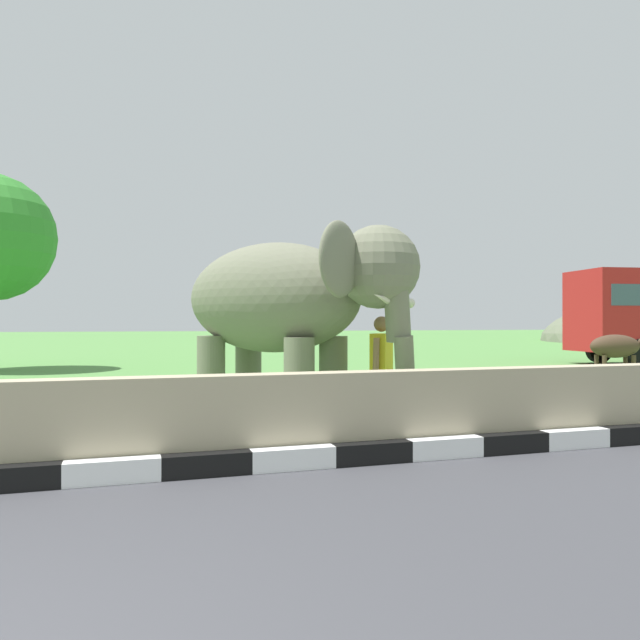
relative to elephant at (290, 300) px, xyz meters
The scene contains 4 objects.
barrier_parapet 3.17m from the elephant, 121.63° to the right, with size 28.00×0.36×1.00m, color tan.
elephant is the anchor object (origin of this frame).
person_handler 1.69m from the elephant, 28.57° to the right, with size 0.49×0.55×1.66m.
cow_near 11.86m from the elephant, 24.21° to the left, with size 1.92×0.81×1.23m.
Camera 1 is at (1.15, -2.41, 1.56)m, focal length 34.01 mm.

